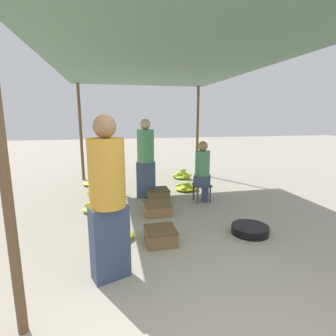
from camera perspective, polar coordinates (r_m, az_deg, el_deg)
The scene contains 19 objects.
ground_plane at distance 2.67m, azimuth 12.77°, elevation -30.26°, with size 40.00×40.00×0.00m, color #A39989.
canopy_post_front_left at distance 2.27m, azimuth -32.00°, elevation -1.61°, with size 0.08×0.08×2.64m, color brown.
canopy_post_back_left at distance 7.64m, azimuth -18.45°, elevation 7.26°, with size 0.08×0.08×2.64m, color brown.
canopy_post_back_right at distance 8.04m, azimuth 6.44°, elevation 7.92°, with size 0.08×0.08×2.64m, color brown.
canopy_tarp at distance 5.01m, azimuth -1.90°, elevation 21.51°, with size 3.77×5.90×0.04m, color #567A60.
vendor_foreground at distance 2.84m, azimuth -12.96°, elevation -6.26°, with size 0.48×0.48×1.78m.
stool at distance 5.55m, azimuth 7.38°, elevation -4.21°, with size 0.34×0.34×0.37m.
vendor_seated at distance 5.48m, azimuth 7.61°, elevation -0.61°, with size 0.45×0.45×1.27m.
basin_black at distance 4.29m, azimuth 17.43°, elevation -12.67°, with size 0.56×0.56×0.12m.
banana_pile_left_0 at distance 5.18m, azimuth -15.43°, elevation -8.29°, with size 0.52×0.45×0.20m.
banana_pile_left_1 at distance 6.19m, azimuth -14.62°, elevation -4.79°, with size 0.56×0.52×0.31m.
banana_pile_left_2 at distance 7.12m, azimuth -15.84°, elevation -2.90°, with size 0.56×0.61×0.25m.
banana_pile_left_3 at distance 4.01m, azimuth -11.53°, elevation -13.88°, with size 0.59×0.53×0.21m.
banana_pile_right_0 at distance 6.38m, azimuth 4.03°, elevation -4.24°, with size 0.57×0.50×0.23m.
banana_pile_right_1 at distance 7.55m, azimuth 3.11°, elevation -1.65°, with size 0.58×0.42×0.30m.
crate_near at distance 3.80m, azimuth -1.66°, elevation -14.53°, with size 0.43×0.43×0.22m.
crate_mid at distance 4.85m, azimuth -2.43°, elevation -8.79°, with size 0.48×0.48×0.21m.
crate_far at distance 5.68m, azimuth -2.20°, elevation -5.69°, with size 0.45×0.45×0.23m.
shopper_walking_mid at distance 5.67m, azimuth -4.87°, elevation 2.26°, with size 0.47×0.47×1.71m.
Camera 1 is at (-0.92, -1.79, 1.75)m, focal length 28.00 mm.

